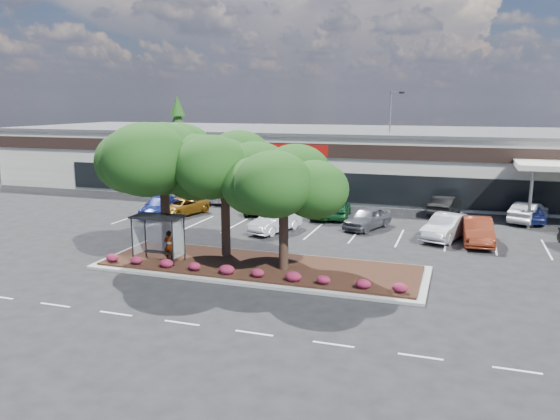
% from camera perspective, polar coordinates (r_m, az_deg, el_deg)
% --- Properties ---
extents(ground, '(160.00, 160.00, 0.00)m').
position_cam_1_polar(ground, '(25.84, -1.15, -9.11)').
color(ground, black).
rests_on(ground, ground).
extents(retail_store, '(80.40, 25.20, 6.25)m').
position_cam_1_polar(retail_store, '(57.59, 10.37, 5.21)').
color(retail_store, silver).
rests_on(retail_store, ground).
extents(landscape_island, '(18.00, 6.00, 0.26)m').
position_cam_1_polar(landscape_island, '(30.01, -2.18, -5.95)').
color(landscape_island, '#9F9F9A').
rests_on(landscape_island, ground).
extents(lane_markings, '(33.12, 20.06, 0.01)m').
position_cam_1_polar(lane_markings, '(35.41, 4.33, -3.50)').
color(lane_markings, silver).
rests_on(lane_markings, ground).
extents(shrub_row, '(17.00, 0.80, 0.50)m').
position_cam_1_polar(shrub_row, '(28.03, -3.71, -6.38)').
color(shrub_row, '#8E2247').
rests_on(shrub_row, landscape_island).
extents(bus_shelter, '(2.75, 1.55, 2.59)m').
position_cam_1_polar(bus_shelter, '(30.89, -12.51, -1.53)').
color(bus_shelter, black).
rests_on(bus_shelter, landscape_island).
extents(island_tree_west, '(7.20, 7.20, 7.89)m').
position_cam_1_polar(island_tree_west, '(32.10, -12.00, 2.42)').
color(island_tree_west, '#1C3E11').
rests_on(island_tree_west, landscape_island).
extents(island_tree_mid, '(6.60, 6.60, 7.32)m').
position_cam_1_polar(island_tree_mid, '(31.16, -5.76, 1.82)').
color(island_tree_mid, '#1C3E11').
rests_on(island_tree_mid, landscape_island).
extents(island_tree_east, '(5.80, 5.80, 6.50)m').
position_cam_1_polar(island_tree_east, '(28.43, 0.38, 0.13)').
color(island_tree_east, '#1C3E11').
rests_on(island_tree_east, landscape_island).
extents(conifer_north_west, '(4.40, 4.40, 10.00)m').
position_cam_1_polar(conifer_north_west, '(78.80, -10.59, 8.10)').
color(conifer_north_west, '#1C3E11').
rests_on(conifer_north_west, ground).
extents(person_waiting, '(0.62, 0.42, 1.68)m').
position_cam_1_polar(person_waiting, '(31.20, -11.51, -3.64)').
color(person_waiting, '#594C47').
rests_on(person_waiting, landscape_island).
extents(light_pole, '(1.40, 0.81, 10.04)m').
position_cam_1_polar(light_pole, '(51.44, 11.41, 5.93)').
color(light_pole, '#9F9F9A').
rests_on(light_pole, ground).
extents(car_0, '(3.15, 5.60, 1.53)m').
position_cam_1_polar(car_0, '(44.77, -12.46, 0.36)').
color(car_0, navy).
rests_on(car_0, ground).
extents(car_1, '(3.59, 5.46, 1.40)m').
position_cam_1_polar(car_1, '(44.68, -10.34, 0.34)').
color(car_1, brown).
rests_on(car_1, ground).
extents(car_3, '(2.88, 4.80, 1.49)m').
position_cam_1_polar(car_3, '(38.26, -0.53, -1.22)').
color(car_3, silver).
rests_on(car_3, ground).
extents(car_4, '(3.37, 4.90, 1.55)m').
position_cam_1_polar(car_4, '(39.76, 9.12, -0.84)').
color(car_4, '#595A61').
rests_on(car_4, ground).
extents(car_5, '(2.12, 5.15, 1.66)m').
position_cam_1_polar(car_5, '(37.37, 19.93, -2.07)').
color(car_5, maroon).
rests_on(car_5, ground).
extents(car_6, '(3.32, 5.37, 1.67)m').
position_cam_1_polar(car_6, '(37.89, 16.98, -1.70)').
color(car_6, '#A1A5AE').
rests_on(car_6, ground).
extents(car_9, '(2.78, 5.01, 1.33)m').
position_cam_1_polar(car_9, '(49.89, -5.46, 1.55)').
color(car_9, white).
rests_on(car_9, ground).
extents(car_10, '(3.55, 5.93, 1.54)m').
position_cam_1_polar(car_10, '(45.13, -1.71, 0.72)').
color(car_10, '#164914').
rests_on(car_10, ground).
extents(car_11, '(2.73, 5.03, 1.62)m').
position_cam_1_polar(car_11, '(43.07, 5.09, 0.23)').
color(car_11, '#144919').
rests_on(car_11, ground).
extents(car_12, '(2.51, 4.99, 1.63)m').
position_cam_1_polar(car_12, '(43.20, 6.01, 0.25)').
color(car_12, '#175227').
rests_on(car_12, ground).
extents(car_14, '(2.72, 5.24, 1.64)m').
position_cam_1_polar(car_14, '(45.95, 16.92, 0.49)').
color(car_14, black).
rests_on(car_14, ground).
extents(car_15, '(3.31, 5.02, 1.56)m').
position_cam_1_polar(car_15, '(45.40, 24.51, -0.22)').
color(car_15, silver).
rests_on(car_15, ground).
extents(car_16, '(2.64, 5.12, 1.42)m').
position_cam_1_polar(car_16, '(45.66, 24.39, -0.24)').
color(car_16, navy).
rests_on(car_16, ground).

